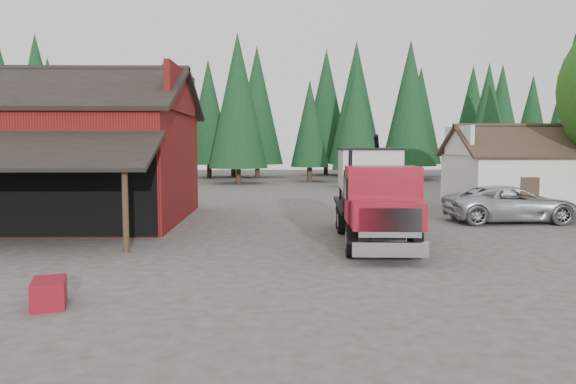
{
  "coord_description": "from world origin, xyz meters",
  "views": [
    {
      "loc": [
        -0.61,
        -16.42,
        3.62
      ],
      "look_at": [
        -0.17,
        4.41,
        1.8
      ],
      "focal_mm": 35.0,
      "sensor_mm": 36.0,
      "label": 1
    }
  ],
  "objects": [
    {
      "name": "near_pine_b",
      "position": [
        6.0,
        30.0,
        5.89
      ],
      "size": [
        3.96,
        3.96,
        10.4
      ],
      "color": "#382619",
      "rests_on": "ground"
    },
    {
      "name": "red_barn",
      "position": [
        -11.0,
        9.9,
        2.69
      ],
      "size": [
        12.8,
        13.63,
        7.18
      ],
      "color": "maroon",
      "rests_on": "ground"
    },
    {
      "name": "silver_car",
      "position": [
        10.18,
        8.91,
        0.83
      ],
      "size": [
        6.08,
        2.95,
        1.67
      ],
      "primitive_type": "imported",
      "rotation": [
        0.0,
        0.0,
        1.6
      ],
      "color": "#B3B7BC",
      "rests_on": "ground"
    },
    {
      "name": "near_pine_a",
      "position": [
        -22.0,
        28.0,
        6.39
      ],
      "size": [
        4.4,
        4.4,
        11.4
      ],
      "color": "#382619",
      "rests_on": "ground"
    },
    {
      "name": "farmhouse",
      "position": [
        13.0,
        13.0,
        1.67
      ],
      "size": [
        8.6,
        6.42,
        4.65
      ],
      "color": "silver",
      "rests_on": "ground"
    },
    {
      "name": "near_pine_d",
      "position": [
        -4.0,
        34.0,
        7.39
      ],
      "size": [
        5.28,
        5.28,
        13.4
      ],
      "color": "#382619",
      "rests_on": "ground"
    },
    {
      "name": "equip_box",
      "position": [
        -5.66,
        -4.11,
        0.3
      ],
      "size": [
        0.99,
        1.26,
        0.6
      ],
      "primitive_type": "cube",
      "rotation": [
        0.0,
        0.0,
        0.3
      ],
      "color": "maroon",
      "rests_on": "ground"
    },
    {
      "name": "feed_truck",
      "position": [
        2.96,
        4.03,
        1.86
      ],
      "size": [
        2.83,
        8.93,
        3.98
      ],
      "rotation": [
        0.0,
        0.0,
        -0.05
      ],
      "color": "black",
      "rests_on": "ground"
    },
    {
      "name": "near_pine_c",
      "position": [
        22.0,
        26.0,
        6.89
      ],
      "size": [
        4.84,
        4.84,
        12.4
      ],
      "color": "#382619",
      "rests_on": "ground"
    },
    {
      "name": "ground",
      "position": [
        0.0,
        0.0,
        0.0
      ],
      "size": [
        120.0,
        120.0,
        0.0
      ],
      "primitive_type": "plane",
      "color": "#443F35",
      "rests_on": "ground"
    },
    {
      "name": "conifer_backdrop",
      "position": [
        0.0,
        42.0,
        0.0
      ],
      "size": [
        76.0,
        16.0,
        16.0
      ],
      "primitive_type": null,
      "color": "black",
      "rests_on": "ground"
    }
  ]
}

